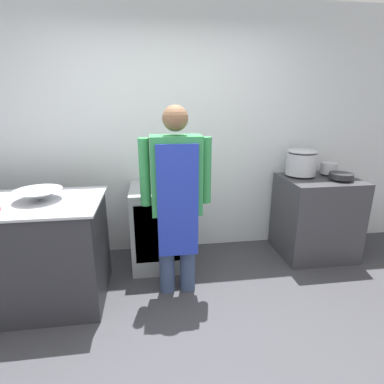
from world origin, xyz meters
TOP-DOWN VIEW (x-y plane):
  - ground_plane at (0.00, 0.00)m, footprint 14.00×14.00m
  - wall_back at (0.00, 1.75)m, footprint 8.00×0.05m
  - prep_counter at (-1.32, 0.86)m, footprint 1.38×0.79m
  - stove at (1.62, 1.34)m, footprint 0.79×0.67m
  - fridge_unit at (-0.14, 1.38)m, footprint 0.58×0.63m
  - person_cook at (-0.00, 0.84)m, footprint 0.60×0.24m
  - mixing_bowl at (-1.13, 0.90)m, footprint 0.38×0.38m
  - stock_pot at (1.44, 1.46)m, footprint 0.32×0.32m
  - saute_pan at (1.77, 1.22)m, footprint 0.24×0.24m
  - sauce_pot at (1.77, 1.46)m, footprint 0.18×0.18m

SIDE VIEW (x-z plane):
  - ground_plane at x=0.00m, z-range 0.00..0.00m
  - fridge_unit at x=-0.14m, z-range 0.00..0.85m
  - stove at x=1.62m, z-range -0.01..0.91m
  - prep_counter at x=-1.32m, z-range 0.00..0.92m
  - person_cook at x=0.00m, z-range 0.11..1.79m
  - saute_pan at x=1.77m, z-range 0.92..0.98m
  - mixing_bowl at x=-1.13m, z-range 0.92..1.01m
  - sauce_pot at x=1.77m, z-range 0.92..1.04m
  - stock_pot at x=1.44m, z-range 0.92..1.21m
  - wall_back at x=0.00m, z-range 0.00..2.70m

